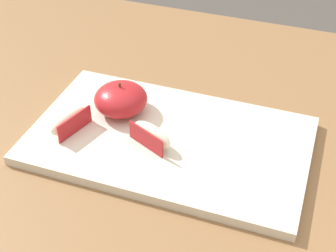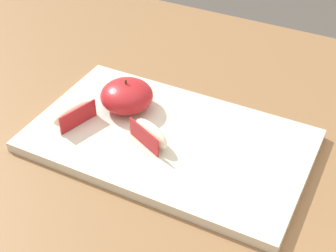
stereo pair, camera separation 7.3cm
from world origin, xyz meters
name	(u,v)px [view 1 (the left image)]	position (x,y,z in m)	size (l,w,h in m)	color
dining_table	(182,166)	(0.00, 0.00, 0.66)	(1.48, 0.77, 0.77)	brown
cutting_board	(168,140)	(0.00, -0.07, 0.77)	(0.42, 0.25, 0.02)	beige
apple_half_skin_up	(121,99)	(-0.09, -0.03, 0.81)	(0.09, 0.09, 0.05)	#B21E23
apple_wedge_front	(152,135)	(-0.02, -0.09, 0.80)	(0.08, 0.05, 0.03)	#F4EACC
apple_wedge_right	(69,121)	(-0.15, -0.10, 0.80)	(0.04, 0.08, 0.03)	#F4EACC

